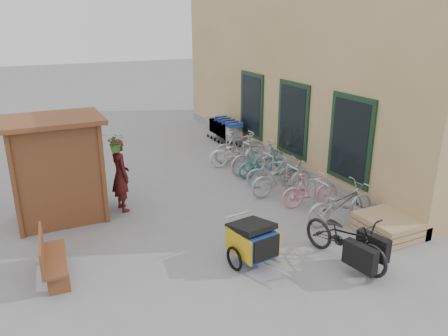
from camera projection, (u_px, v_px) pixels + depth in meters
name	position (u px, v px, depth m)	size (l,w,h in m)	color
ground	(233.00, 236.00, 9.40)	(80.00, 80.00, 0.00)	gray
building	(345.00, 47.00, 14.75)	(6.07, 13.00, 7.00)	tan
kiosk	(52.00, 156.00, 9.66)	(2.49, 1.65, 2.40)	brown
bike_rack	(268.00, 166.00, 12.22)	(0.05, 5.35, 0.86)	#A5A8AD
pallet_stack	(387.00, 226.00, 9.37)	(1.00, 1.20, 0.40)	tan
bench	(50.00, 257.00, 7.72)	(0.50, 1.38, 0.86)	brown
shopping_carts	(223.00, 128.00, 16.20)	(0.54, 2.15, 0.97)	silver
child_trailer	(253.00, 240.00, 8.21)	(0.95, 1.54, 0.89)	#1B3A95
cargo_bike	(347.00, 239.00, 8.23)	(0.99, 2.01, 1.01)	black
person_kiosk	(121.00, 175.00, 10.41)	(0.65, 0.43, 1.78)	maroon
bike_0	(341.00, 203.00, 9.87)	(0.63, 1.80, 0.95)	#9D9EA2
bike_1	(310.00, 190.00, 10.71)	(0.42, 1.48, 0.89)	pink
bike_2	(282.00, 178.00, 11.44)	(0.63, 1.79, 0.94)	#9D9EA2
bike_3	(273.00, 172.00, 11.94)	(0.42, 1.49, 0.89)	#9D9EA2
bike_4	(263.00, 164.00, 12.73)	(0.54, 1.54, 0.81)	teal
bike_5	(258.00, 157.00, 12.88)	(0.51, 1.81, 1.09)	#9D9EA2
bike_6	(236.00, 152.00, 13.66)	(0.60, 1.73, 0.91)	silver
bike_7	(240.00, 147.00, 13.97)	(0.49, 1.75, 1.05)	#9D9EA2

